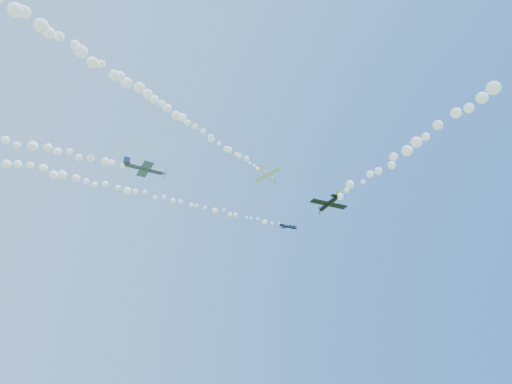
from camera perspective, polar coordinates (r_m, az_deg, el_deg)
plane_white at (r=105.92m, az=1.51°, el=2.33°), size 7.08×7.31×2.73m
smoke_trail_white at (r=83.33m, az=-12.94°, el=11.56°), size 64.03×23.37×3.00m
plane_navy at (r=116.08m, az=4.31°, el=-4.63°), size 6.17×6.30×1.89m
smoke_trail_navy at (r=100.80m, az=-12.20°, el=-0.81°), size 66.87×6.16×2.47m
plane_grey at (r=77.42m, az=-14.61°, el=3.04°), size 7.76×8.14×2.70m
plane_black at (r=79.79m, az=9.69°, el=-1.51°), size 7.42×7.00×2.45m
smoke_trail_black at (r=57.72m, az=28.76°, el=11.71°), size 15.87×64.43×2.86m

